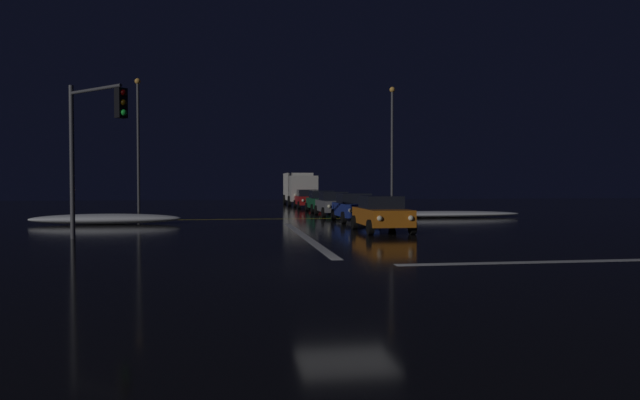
# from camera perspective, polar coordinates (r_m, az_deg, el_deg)

# --- Properties ---
(ground) EXTENTS (120.00, 120.00, 0.10)m
(ground) POSITION_cam_1_polar(r_m,az_deg,el_deg) (15.29, 2.53, -6.61)
(ground) COLOR black
(stop_line_north) EXTENTS (0.35, 14.64, 0.01)m
(stop_line_north) POSITION_cam_1_polar(r_m,az_deg,el_deg) (23.66, -1.49, -3.53)
(stop_line_north) COLOR white
(stop_line_north) RESTS_ON ground
(centre_line_ns) EXTENTS (22.00, 0.15, 0.01)m
(centre_line_ns) POSITION_cam_1_polar(r_m,az_deg,el_deg) (35.16, -3.85, -1.83)
(centre_line_ns) COLOR yellow
(centre_line_ns) RESTS_ON ground
(snow_bank_left_curb) EXTENTS (7.65, 1.50, 0.54)m
(snow_bank_left_curb) POSITION_cam_1_polar(r_m,az_deg,el_deg) (32.51, -19.99, -1.73)
(snow_bank_left_curb) COLOR white
(snow_bank_left_curb) RESTS_ON ground
(snow_bank_right_curb) EXTENTS (11.46, 1.50, 0.40)m
(snow_bank_right_curb) POSITION_cam_1_polar(r_m,az_deg,el_deg) (37.00, 10.73, -1.37)
(snow_bank_right_curb) COLOR white
(snow_bank_right_curb) RESTS_ON ground
(sedan_orange) EXTENTS (2.02, 4.33, 1.57)m
(sedan_orange) POSITION_cam_1_polar(r_m,az_deg,el_deg) (26.07, 5.99, -1.30)
(sedan_orange) COLOR #C66014
(sedan_orange) RESTS_ON ground
(sedan_blue) EXTENTS (2.02, 4.33, 1.57)m
(sedan_blue) POSITION_cam_1_polar(r_m,az_deg,el_deg) (32.64, 3.32, -0.69)
(sedan_blue) COLOR navy
(sedan_blue) RESTS_ON ground
(sedan_gray) EXTENTS (2.02, 4.33, 1.57)m
(sedan_gray) POSITION_cam_1_polar(r_m,az_deg,el_deg) (38.02, 1.32, -0.36)
(sedan_gray) COLOR slate
(sedan_gray) RESTS_ON ground
(sedan_green) EXTENTS (2.02, 4.33, 1.57)m
(sedan_green) POSITION_cam_1_polar(r_m,az_deg,el_deg) (43.34, 0.16, -0.10)
(sedan_green) COLOR #14512D
(sedan_green) RESTS_ON ground
(sedan_red) EXTENTS (2.02, 4.33, 1.57)m
(sedan_red) POSITION_cam_1_polar(r_m,az_deg,el_deg) (49.85, -1.22, 0.13)
(sedan_red) COLOR maroon
(sedan_red) RESTS_ON ground
(box_truck) EXTENTS (2.68, 8.28, 3.08)m
(box_truck) POSITION_cam_1_polar(r_m,az_deg,el_deg) (56.42, -2.02, 1.23)
(box_truck) COLOR beige
(box_truck) RESTS_ON ground
(traffic_signal_nw) EXTENTS (2.54, 2.54, 5.87)m
(traffic_signal_nw) POSITION_cam_1_polar(r_m,az_deg,el_deg) (23.42, -21.13, 6.11)
(traffic_signal_nw) COLOR #4C4C51
(traffic_signal_nw) RESTS_ON ground
(streetlamp_right_far) EXTENTS (0.44, 0.44, 9.66)m
(streetlamp_right_far) POSITION_cam_1_polar(r_m,az_deg,el_deg) (46.82, 6.98, 5.81)
(streetlamp_right_far) COLOR #424247
(streetlamp_right_far) RESTS_ON ground
(streetlamp_left_far) EXTENTS (0.44, 0.44, 9.82)m
(streetlamp_left_far) POSITION_cam_1_polar(r_m,az_deg,el_deg) (45.60, -17.17, 5.96)
(streetlamp_left_far) COLOR #424247
(streetlamp_left_far) RESTS_ON ground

